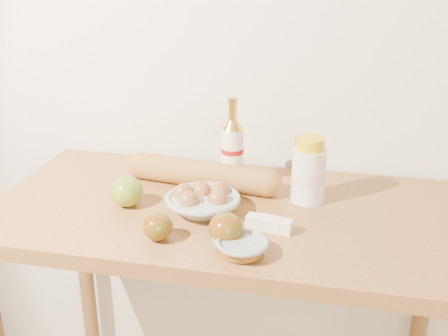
{
  "coord_description": "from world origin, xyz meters",
  "views": [
    {
      "loc": [
        0.27,
        -0.07,
        1.53
      ],
      "look_at": [
        0.0,
        1.15,
        1.02
      ],
      "focal_mm": 45.0,
      "sensor_mm": 36.0,
      "label": 1
    }
  ],
  "objects_px": {
    "bourbon_bottle": "(232,151)",
    "baguette": "(202,174)",
    "table": "(226,250)",
    "cream_bottle": "(309,172)",
    "egg_bowl": "(203,201)"
  },
  "relations": [
    {
      "from": "bourbon_bottle",
      "to": "baguette",
      "type": "xyz_separation_m",
      "value": [
        -0.08,
        -0.03,
        -0.06
      ]
    },
    {
      "from": "table",
      "to": "cream_bottle",
      "type": "distance_m",
      "value": 0.3
    },
    {
      "from": "bourbon_bottle",
      "to": "baguette",
      "type": "height_order",
      "value": "bourbon_bottle"
    },
    {
      "from": "table",
      "to": "baguette",
      "type": "height_order",
      "value": "baguette"
    },
    {
      "from": "table",
      "to": "cream_bottle",
      "type": "relative_size",
      "value": 6.95
    },
    {
      "from": "table",
      "to": "egg_bowl",
      "type": "xyz_separation_m",
      "value": [
        -0.05,
        -0.03,
        0.15
      ]
    },
    {
      "from": "cream_bottle",
      "to": "egg_bowl",
      "type": "xyz_separation_m",
      "value": [
        -0.25,
        -0.12,
        -0.05
      ]
    },
    {
      "from": "cream_bottle",
      "to": "egg_bowl",
      "type": "height_order",
      "value": "cream_bottle"
    },
    {
      "from": "egg_bowl",
      "to": "baguette",
      "type": "relative_size",
      "value": 0.54
    },
    {
      "from": "cream_bottle",
      "to": "baguette",
      "type": "height_order",
      "value": "cream_bottle"
    },
    {
      "from": "egg_bowl",
      "to": "baguette",
      "type": "xyz_separation_m",
      "value": [
        -0.04,
        0.14,
        0.01
      ]
    },
    {
      "from": "table",
      "to": "egg_bowl",
      "type": "height_order",
      "value": "egg_bowl"
    },
    {
      "from": "table",
      "to": "egg_bowl",
      "type": "bearing_deg",
      "value": -148.69
    },
    {
      "from": "bourbon_bottle",
      "to": "egg_bowl",
      "type": "relative_size",
      "value": 1.03
    },
    {
      "from": "table",
      "to": "cream_bottle",
      "type": "xyz_separation_m",
      "value": [
        0.2,
        0.09,
        0.2
      ]
    }
  ]
}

